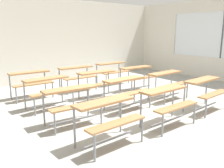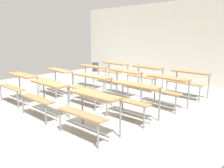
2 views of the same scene
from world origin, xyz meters
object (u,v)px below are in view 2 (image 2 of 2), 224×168
Objects in this scene: desk_bench_r2c1 at (123,77)px; desk_bench_r2c2 at (165,85)px; desk_bench_r0c1 at (45,91)px; desk_bench_r1c0 at (56,76)px; trash_bin at (95,67)px; desk_bench_r3c0 at (113,68)px; desk_bench_r0c2 at (90,104)px; desk_bench_r1c1 at (90,83)px; desk_bench_r2c0 at (90,71)px; desk_bench_r3c1 at (145,72)px; desk_bench_r0c0 at (19,82)px; desk_bench_r3c2 at (188,78)px; desk_bench_r1c2 at (133,93)px.

desk_bench_r2c1 is 1.00× the size of desk_bench_r2c2.
desk_bench_r0c1 is 0.98× the size of desk_bench_r2c1.
desk_bench_r1c0 is 4.55m from trash_bin.
desk_bench_r2c1 and desk_bench_r2c2 have the same top height.
trash_bin is at bearing 153.20° from desk_bench_r3c0.
desk_bench_r0c2 is 1.87m from desk_bench_r1c1.
desk_bench_r2c0 is 1.49m from desk_bench_r2c1.
desk_bench_r1c0 and desk_bench_r2c0 have the same top height.
desk_bench_r0c2 is 1.00× the size of desk_bench_r1c0.
desk_bench_r1c1 is 0.99× the size of desk_bench_r2c2.
desk_bench_r1c0 is 2.62× the size of trash_bin.
desk_bench_r0c1 and desk_bench_r2c0 have the same top height.
desk_bench_r0c2 is 1.01× the size of desk_bench_r3c1.
desk_bench_r0c1 is 0.99× the size of desk_bench_r3c1.
desk_bench_r0c0 is at bearing 177.16° from desk_bench_r0c1.
desk_bench_r2c2 and desk_bench_r3c1 have the same top height.
desk_bench_r0c1 is 1.46m from desk_bench_r0c2.
desk_bench_r3c0 is (-1.44, 3.63, 0.00)m from desk_bench_r0c1.
desk_bench_r3c0 is (-2.90, 3.58, 0.00)m from desk_bench_r0c2.
desk_bench_r0c2 is at bearing -90.35° from desk_bench_r3c2.
desk_bench_r3c0 and desk_bench_r3c1 have the same top height.
desk_bench_r3c0 and desk_bench_r3c2 have the same top height.
desk_bench_r0c1 is 0.98× the size of desk_bench_r0c2.
desk_bench_r1c2 is (1.49, 1.22, 0.00)m from desk_bench_r0c1.
desk_bench_r3c2 is at bearing 42.68° from desk_bench_r1c0.
desk_bench_r3c1 is (-1.42, 3.57, 0.00)m from desk_bench_r0c2.
desk_bench_r2c1 is (1.50, 2.43, 0.00)m from desk_bench_r0c0.
desk_bench_r0c1 and desk_bench_r1c0 have the same top height.
desk_bench_r1c2 is (2.94, 1.17, 0.00)m from desk_bench_r0c0.
desk_bench_r3c2 is at bearing -13.31° from trash_bin.
desk_bench_r0c0 is 2.86m from desk_bench_r2c1.
desk_bench_r0c1 is at bearing -4.04° from desk_bench_r0c0.
desk_bench_r3c0 reaches higher than trash_bin.
desk_bench_r1c0 is at bearing -155.15° from desk_bench_r2c2.
desk_bench_r0c0 and desk_bench_r3c0 have the same top height.
desk_bench_r1c0 is (-2.94, 1.15, 0.00)m from desk_bench_r0c2.
desk_bench_r3c2 is (2.92, 1.22, 0.00)m from desk_bench_r2c0.
desk_bench_r0c0 and desk_bench_r1c0 have the same top height.
desk_bench_r1c2 is (0.04, 1.16, 0.00)m from desk_bench_r0c2.
desk_bench_r2c0 and desk_bench_r3c0 have the same top height.
desk_bench_r0c2 is 1.01× the size of desk_bench_r1c2.
desk_bench_r0c0 is at bearing -62.73° from trash_bin.
desk_bench_r2c0 is at bearing 139.09° from desk_bench_r1c1.
desk_bench_r1c1 is at bearing 5.16° from desk_bench_r1c0.
trash_bin is at bearing 127.88° from desk_bench_r0c1.
desk_bench_r1c2 is 3.80m from desk_bench_r3c0.
desk_bench_r2c2 is at bearing 57.13° from desk_bench_r0c1.
desk_bench_r0c1 and desk_bench_r0c2 have the same top height.
desk_bench_r2c0 is at bearing 137.35° from desk_bench_r0c2.
desk_bench_r1c1 and desk_bench_r1c2 have the same top height.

